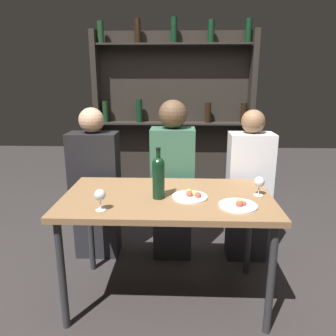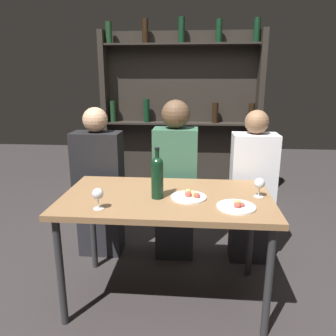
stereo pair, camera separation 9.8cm
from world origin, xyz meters
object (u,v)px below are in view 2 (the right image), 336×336
at_px(food_plate_0, 190,196).
at_px(food_plate_1, 237,206).
at_px(wine_bottle, 157,176).
at_px(wine_glass_1, 98,195).
at_px(seated_person_right, 252,192).
at_px(wine_glass_0, 259,184).
at_px(seated_person_center, 175,184).
at_px(seated_person_left, 99,187).

relative_size(food_plate_0, food_plate_1, 0.99).
distance_m(wine_bottle, food_plate_0, 0.24).
xyz_separation_m(wine_bottle, wine_glass_1, (-0.31, -0.20, -0.06)).
height_order(food_plate_1, seated_person_right, seated_person_right).
xyz_separation_m(wine_glass_1, food_plate_1, (0.78, 0.08, -0.08)).
bearing_deg(wine_bottle, wine_glass_0, 6.42).
xyz_separation_m(food_plate_0, seated_person_center, (-0.13, 0.59, -0.12)).
relative_size(wine_glass_0, seated_person_left, 0.10).
relative_size(wine_bottle, wine_glass_0, 2.58).
height_order(wine_glass_1, food_plate_1, wine_glass_1).
distance_m(wine_glass_0, food_plate_1, 0.26).
xyz_separation_m(wine_glass_0, food_plate_0, (-0.43, -0.06, -0.07)).
distance_m(wine_bottle, food_plate_1, 0.50).
xyz_separation_m(wine_glass_0, food_plate_1, (-0.16, -0.20, -0.07)).
bearing_deg(seated_person_left, seated_person_center, 0.00).
bearing_deg(wine_bottle, food_plate_1, -14.95).
xyz_separation_m(food_plate_0, food_plate_1, (0.27, -0.14, -0.00)).
xyz_separation_m(seated_person_left, seated_person_right, (1.24, -0.00, -0.00)).
bearing_deg(food_plate_1, wine_bottle, 165.05).
distance_m(food_plate_0, food_plate_1, 0.30).
distance_m(food_plate_1, seated_person_right, 0.78).
bearing_deg(seated_person_right, seated_person_left, 180.00).
bearing_deg(wine_glass_1, seated_person_left, 106.73).
height_order(wine_glass_0, seated_person_left, seated_person_left).
distance_m(wine_glass_0, seated_person_center, 0.79).
xyz_separation_m(wine_glass_0, seated_person_center, (-0.55, 0.53, -0.19)).
bearing_deg(seated_person_center, food_plate_1, -61.44).
relative_size(wine_bottle, seated_person_left, 0.26).
height_order(wine_bottle, seated_person_center, seated_person_center).
bearing_deg(food_plate_0, food_plate_1, -27.19).
height_order(wine_bottle, wine_glass_1, wine_bottle).
xyz_separation_m(food_plate_0, seated_person_left, (-0.75, 0.59, -0.17)).
distance_m(wine_glass_1, food_plate_0, 0.56).
bearing_deg(wine_glass_0, seated_person_right, 84.26).
bearing_deg(seated_person_left, food_plate_1, -35.44).
bearing_deg(seated_person_left, food_plate_0, -38.06).
distance_m(wine_glass_1, food_plate_1, 0.79).
relative_size(wine_bottle, seated_person_right, 0.26).
xyz_separation_m(seated_person_left, seated_person_center, (0.63, 0.00, 0.04)).
xyz_separation_m(wine_bottle, food_plate_1, (0.47, -0.13, -0.13)).
distance_m(seated_person_left, seated_person_right, 1.24).
distance_m(wine_glass_1, seated_person_left, 0.88).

